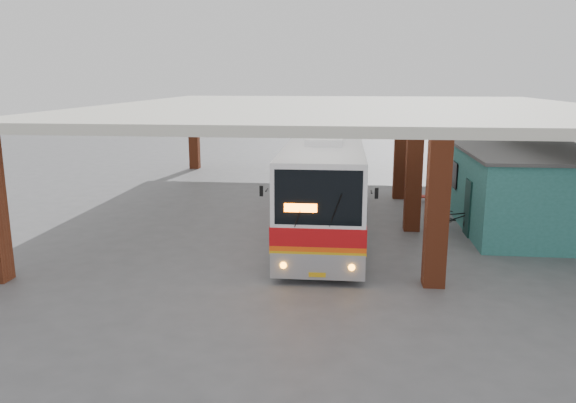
# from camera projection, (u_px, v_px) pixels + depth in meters

# --- Properties ---
(ground) EXTENTS (90.00, 90.00, 0.00)m
(ground) POSITION_uv_depth(u_px,v_px,m) (331.00, 250.00, 19.22)
(ground) COLOR #515154
(ground) RESTS_ON ground
(brick_columns) EXTENTS (20.10, 21.60, 4.35)m
(brick_columns) POSITION_uv_depth(u_px,v_px,m) (370.00, 166.00, 23.46)
(brick_columns) COLOR brown
(brick_columns) RESTS_ON ground
(canopy_roof) EXTENTS (21.00, 23.00, 0.30)m
(canopy_roof) POSITION_uv_depth(u_px,v_px,m) (349.00, 108.00, 24.51)
(canopy_roof) COLOR beige
(canopy_roof) RESTS_ON brick_columns
(shop_building) EXTENTS (5.20, 8.20, 3.11)m
(shop_building) POSITION_uv_depth(u_px,v_px,m) (527.00, 188.00, 21.96)
(shop_building) COLOR #2C6F66
(shop_building) RESTS_ON ground
(coach_bus) EXTENTS (2.87, 12.92, 3.75)m
(coach_bus) POSITION_uv_depth(u_px,v_px,m) (325.00, 182.00, 21.62)
(coach_bus) COLOR white
(coach_bus) RESTS_ON ground
(motorcycle) EXTENTS (2.26, 1.52, 1.12)m
(motorcycle) POSITION_uv_depth(u_px,v_px,m) (455.00, 218.00, 21.43)
(motorcycle) COLOR black
(motorcycle) RESTS_ON ground
(pedestrian) EXTENTS (0.82, 0.74, 1.89)m
(pedestrian) POSITION_uv_depth(u_px,v_px,m) (343.00, 242.00, 16.85)
(pedestrian) COLOR red
(pedestrian) RESTS_ON ground
(red_chair) EXTENTS (0.51, 0.51, 0.88)m
(red_chair) POSITION_uv_depth(u_px,v_px,m) (427.00, 193.00, 26.68)
(red_chair) COLOR #AD1D12
(red_chair) RESTS_ON ground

